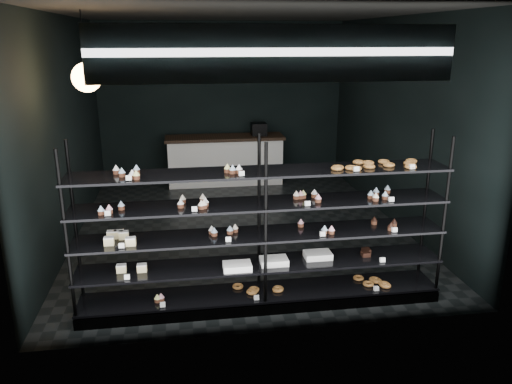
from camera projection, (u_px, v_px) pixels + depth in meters
room at (239, 127)px, 7.48m from camera, size 5.01×6.01×3.20m
display_shelf at (260, 253)px, 5.45m from camera, size 4.00×0.50×1.91m
signage at (277, 54)px, 4.38m from camera, size 3.30×0.05×0.50m
pendant_lamp at (87, 77)px, 5.67m from camera, size 0.33×0.33×0.90m
service_counter at (226, 159)px, 10.17m from camera, size 2.38×0.65×1.23m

